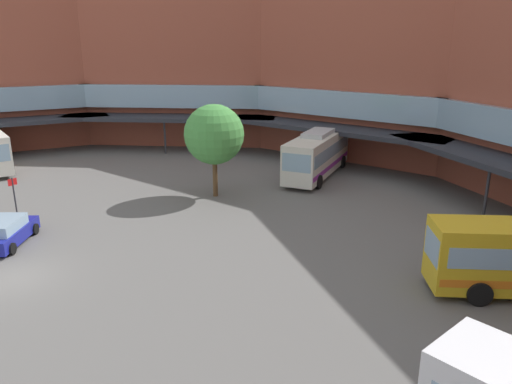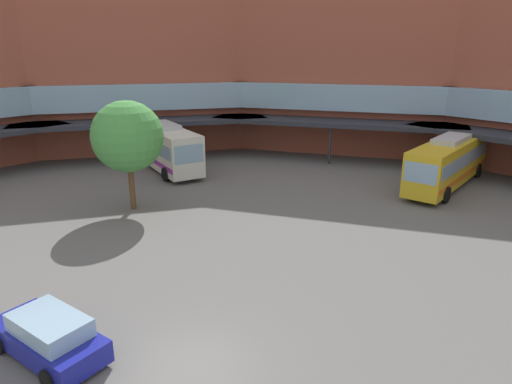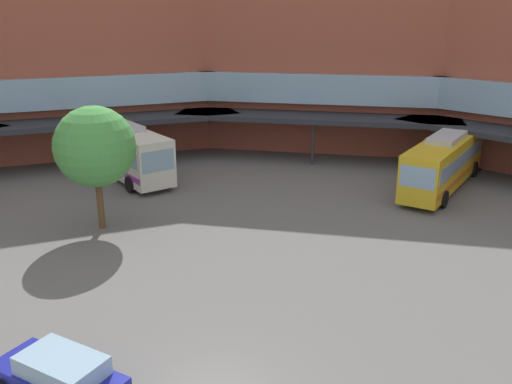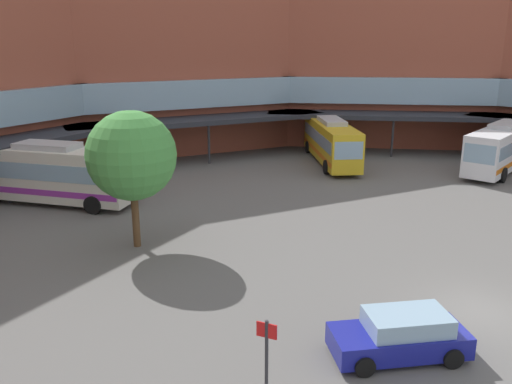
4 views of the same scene
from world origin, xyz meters
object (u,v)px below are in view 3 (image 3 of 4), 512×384
plaza_tree (95,147)px  parked_car (59,377)px  bus_0 (124,150)px  bus_2 (444,161)px

plaza_tree → parked_car: bearing=-85.1°
bus_0 → parked_car: size_ratio=2.28×
bus_0 → parked_car: bearing=-28.4°
plaza_tree → bus_0: bearing=90.2°
parked_car → plaza_tree: 14.87m
parked_car → plaza_tree: bearing=-50.6°
bus_2 → parked_car: (-20.57, -19.62, -1.14)m
parked_car → plaza_tree: (-1.22, 14.31, 3.89)m
parked_car → bus_2: bearing=-101.9°
bus_2 → parked_car: bearing=-8.0°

